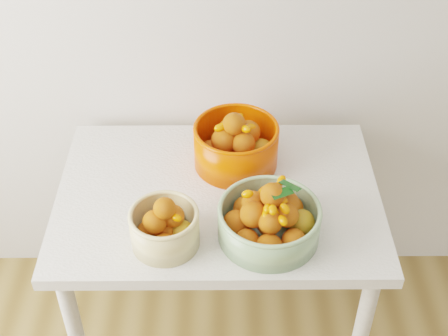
{
  "coord_description": "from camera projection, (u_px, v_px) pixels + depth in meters",
  "views": [
    {
      "loc": [
        -0.2,
        0.17,
        2.06
      ],
      "look_at": [
        -0.19,
        1.52,
        0.92
      ],
      "focal_mm": 50.0,
      "sensor_mm": 36.0,
      "label": 1
    }
  ],
  "objects": [
    {
      "name": "bowl_cream",
      "position": [
        165.0,
        227.0,
        1.73
      ],
      "size": [
        0.21,
        0.21,
        0.17
      ],
      "rotation": [
        0.0,
        0.0,
        0.07
      ],
      "color": "#D5BD80",
      "rests_on": "table"
    },
    {
      "name": "bowl_green",
      "position": [
        269.0,
        219.0,
        1.75
      ],
      "size": [
        0.33,
        0.33,
        0.19
      ],
      "rotation": [
        0.0,
        0.0,
        -0.14
      ],
      "color": "#85A778",
      "rests_on": "table"
    },
    {
      "name": "bowl_orange",
      "position": [
        236.0,
        144.0,
        1.99
      ],
      "size": [
        0.36,
        0.36,
        0.2
      ],
      "rotation": [
        0.0,
        0.0,
        0.39
      ],
      "color": "#EE3602",
      "rests_on": "table"
    },
    {
      "name": "table",
      "position": [
        218.0,
        214.0,
        1.99
      ],
      "size": [
        1.0,
        0.7,
        0.75
      ],
      "color": "silver",
      "rests_on": "ground"
    }
  ]
}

